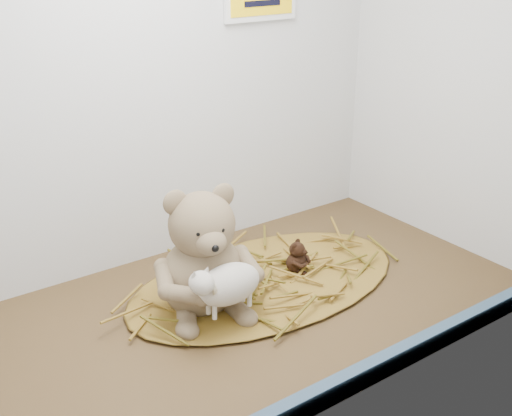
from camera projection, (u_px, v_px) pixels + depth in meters
alcove_shell at (187, 66)px, 107.65cm from camera, size 120.40×60.20×90.40cm
front_rail at (325, 394)px, 96.34cm from camera, size 119.28×2.20×3.60cm
straw_bed at (266, 280)px, 130.46cm from camera, size 61.06×35.45×1.18cm
main_teddy at (202, 250)px, 116.96cm from camera, size 24.43×25.22×24.60cm
toy_lamb at (229, 284)px, 111.53cm from camera, size 15.87×9.68×10.25cm
mini_teddy_tan at (235, 272)px, 125.67cm from camera, size 5.45×5.72×6.42cm
mini_teddy_brown at (296, 255)px, 132.20cm from camera, size 7.76×7.83×6.75cm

